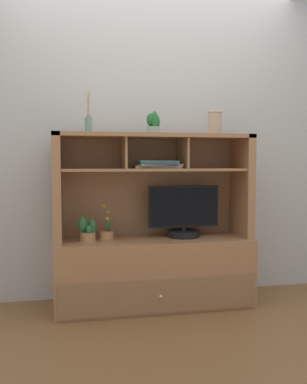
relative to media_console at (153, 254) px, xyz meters
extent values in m
cube|color=brown|center=(0.00, -0.01, -0.41)|extent=(6.00, 6.00, 0.02)
cube|color=#B4B5B2|center=(0.00, 0.27, 1.00)|extent=(6.00, 0.02, 2.80)
cube|color=#A17048|center=(0.00, -0.01, -0.14)|extent=(1.49, 0.50, 0.52)
cube|color=#8C6342|center=(0.00, -0.26, -0.25)|extent=(1.43, 0.01, 0.25)
sphere|color=silver|center=(0.00, -0.27, -0.25)|extent=(0.02, 0.02, 0.02)
cube|color=#A17048|center=(-0.72, -0.01, 0.52)|extent=(0.06, 0.39, 0.79)
cube|color=#A17048|center=(0.72, -0.01, 0.52)|extent=(0.06, 0.39, 0.79)
cube|color=#8C6342|center=(0.00, 0.18, 0.50)|extent=(1.43, 0.02, 0.76)
cube|color=#A17048|center=(0.00, -0.01, 0.90)|extent=(1.49, 0.39, 0.03)
cube|color=#A17048|center=(0.00, -0.01, 0.65)|extent=(1.37, 0.35, 0.02)
cube|color=#A17048|center=(-0.23, -0.01, 0.77)|extent=(0.02, 0.33, 0.23)
cube|color=#A17048|center=(0.23, -0.01, 0.77)|extent=(0.02, 0.33, 0.23)
cylinder|color=black|center=(0.24, 0.00, 0.15)|extent=(0.24, 0.24, 0.05)
cylinder|color=black|center=(0.24, 0.00, 0.19)|extent=(0.04, 0.04, 0.03)
cube|color=black|center=(0.24, 0.00, 0.36)|extent=(0.55, 0.03, 0.32)
cube|color=black|center=(0.24, -0.02, 0.36)|extent=(0.52, 0.00, 0.29)
cylinder|color=#B37545|center=(-0.36, -0.01, 0.15)|extent=(0.11, 0.11, 0.06)
cylinder|color=#B37545|center=(-0.36, -0.01, 0.13)|extent=(0.12, 0.12, 0.01)
cylinder|color=#4C6B38|center=(-0.36, -0.01, 0.28)|extent=(0.02, 0.01, 0.19)
sphere|color=#B6932B|center=(-0.35, 0.00, 0.28)|extent=(0.03, 0.03, 0.03)
sphere|color=#B6932B|center=(-0.35, 0.01, 0.33)|extent=(0.02, 0.02, 0.02)
sphere|color=#B6932B|center=(-0.38, 0.01, 0.37)|extent=(0.03, 0.03, 0.03)
ellipsoid|color=#1F6231|center=(-0.34, -0.02, 0.22)|extent=(0.05, 0.06, 0.09)
ellipsoid|color=#1F6231|center=(-0.34, 0.00, 0.22)|extent=(0.05, 0.07, 0.10)
cylinder|color=#AE7A4C|center=(-0.50, -0.05, 0.16)|extent=(0.11, 0.11, 0.07)
cylinder|color=#AE7A4C|center=(-0.50, -0.05, 0.13)|extent=(0.13, 0.13, 0.01)
ellipsoid|color=#276237|center=(-0.47, -0.05, 0.24)|extent=(0.05, 0.05, 0.11)
ellipsoid|color=#276237|center=(-0.51, -0.02, 0.23)|extent=(0.05, 0.08, 0.06)
ellipsoid|color=#276237|center=(-0.54, -0.05, 0.25)|extent=(0.07, 0.07, 0.12)
ellipsoid|color=#276237|center=(-0.50, -0.08, 0.22)|extent=(0.05, 0.07, 0.07)
cube|color=gray|center=(0.02, -0.06, 0.67)|extent=(0.36, 0.19, 0.02)
cube|color=gray|center=(0.03, -0.06, 0.68)|extent=(0.35, 0.22, 0.02)
cube|color=navy|center=(0.03, -0.05, 0.70)|extent=(0.30, 0.28, 0.01)
cube|color=#4B7959|center=(0.02, -0.05, 0.71)|extent=(0.31, 0.20, 0.01)
cylinder|color=slate|center=(-0.48, 0.02, 0.97)|extent=(0.05, 0.05, 0.12)
cylinder|color=slate|center=(-0.48, 0.02, 1.04)|extent=(0.02, 0.02, 0.02)
cylinder|color=tan|center=(-0.48, 0.02, 1.13)|extent=(0.00, 0.02, 0.19)
cylinder|color=tan|center=(-0.48, 0.02, 1.13)|extent=(0.03, 0.02, 0.19)
cylinder|color=tan|center=(-0.49, 0.02, 1.13)|extent=(0.03, 0.01, 0.19)
cylinder|color=tan|center=(-0.49, 0.02, 1.13)|extent=(0.02, 0.04, 0.18)
cylinder|color=tan|center=(-0.49, 0.01, 1.13)|extent=(0.02, 0.03, 0.19)
cylinder|color=tan|center=(-0.49, 0.01, 1.13)|extent=(0.05, 0.01, 0.18)
cylinder|color=tan|center=(-0.48, 0.01, 1.13)|extent=(0.04, 0.03, 0.18)
cylinder|color=gray|center=(0.00, 0.01, 0.94)|extent=(0.10, 0.10, 0.06)
cylinder|color=gray|center=(0.00, 0.01, 0.92)|extent=(0.12, 0.12, 0.01)
ellipsoid|color=#226830|center=(0.02, 0.02, 1.01)|extent=(0.06, 0.04, 0.12)
ellipsoid|color=#226830|center=(0.00, 0.04, 1.01)|extent=(0.07, 0.06, 0.07)
ellipsoid|color=#226830|center=(-0.02, 0.02, 1.03)|extent=(0.07, 0.06, 0.10)
ellipsoid|color=#226830|center=(-0.02, 0.00, 1.03)|extent=(0.04, 0.05, 0.09)
ellipsoid|color=#226830|center=(0.01, -0.02, 1.02)|extent=(0.05, 0.04, 0.13)
cylinder|color=tan|center=(0.48, -0.01, 1.00)|extent=(0.11, 0.11, 0.17)
torus|color=tan|center=(0.48, -0.01, 1.09)|extent=(0.11, 0.11, 0.02)
camera|label=1|loc=(-0.62, -3.11, 0.70)|focal=38.95mm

